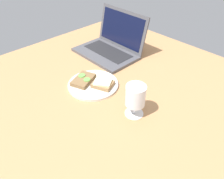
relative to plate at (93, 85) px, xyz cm
name	(u,v)px	position (x,y,z in cm)	size (l,w,h in cm)	color
wooden_table	(110,98)	(10.58, 0.93, -2.09)	(140.00, 140.00, 3.00)	#B27F51
plate	(93,85)	(0.00, 0.00, 0.00)	(23.61, 23.61, 1.18)	silver
sandwich_with_cucumber	(83,80)	(-4.47, -2.16, 1.57)	(11.52, 13.75, 2.24)	brown
sandwich_with_cheese	(103,84)	(4.44, 2.20, 1.82)	(11.13, 10.27, 2.64)	#937047
wine_glass	(135,97)	(26.01, -0.22, 8.22)	(7.77, 7.77, 13.80)	white
laptop	(111,45)	(-18.00, 28.55, 4.02)	(35.49, 27.18, 22.59)	#4C4C51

